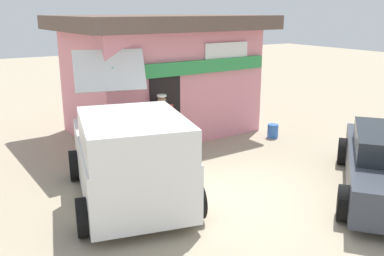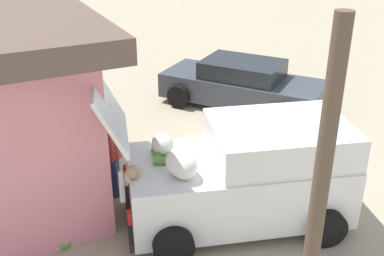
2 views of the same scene
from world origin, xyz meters
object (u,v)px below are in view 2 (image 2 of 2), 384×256
object	(u,v)px
delivery_van	(245,173)
unloaded_banana_pile	(50,229)
vendor_standing	(113,150)
paint_bucket	(88,115)
customer_bending	(141,187)
parked_sedan	(242,85)

from	to	relation	value
delivery_van	unloaded_banana_pile	distance (m)	3.50
vendor_standing	unloaded_banana_pile	world-z (taller)	vendor_standing
delivery_van	paint_bucket	world-z (taller)	delivery_van
delivery_van	paint_bucket	distance (m)	5.66
customer_bending	paint_bucket	xyz separation A→B (m)	(5.01, -0.11, -0.70)
parked_sedan	customer_bending	size ratio (longest dim) A/B	3.05
parked_sedan	customer_bending	bearing A→B (deg)	134.96
parked_sedan	unloaded_banana_pile	world-z (taller)	parked_sedan
customer_bending	paint_bucket	distance (m)	5.05
parked_sedan	unloaded_banana_pile	size ratio (longest dim) A/B	5.14
delivery_van	paint_bucket	bearing A→B (deg)	17.69
parked_sedan	paint_bucket	size ratio (longest dim) A/B	11.20
paint_bucket	vendor_standing	bearing A→B (deg)	176.78
parked_sedan	vendor_standing	size ratio (longest dim) A/B	2.76
customer_bending	unloaded_banana_pile	xyz separation A→B (m)	(0.46, 1.51, -0.73)
parked_sedan	unloaded_banana_pile	distance (m)	7.07
parked_sedan	vendor_standing	world-z (taller)	vendor_standing
parked_sedan	unloaded_banana_pile	bearing A→B (deg)	123.55
paint_bucket	delivery_van	bearing A→B (deg)	-162.31
delivery_van	unloaded_banana_pile	size ratio (longest dim) A/B	5.18
customer_bending	delivery_van	bearing A→B (deg)	-100.63
vendor_standing	unloaded_banana_pile	xyz separation A→B (m)	(-0.94, 1.42, -0.77)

